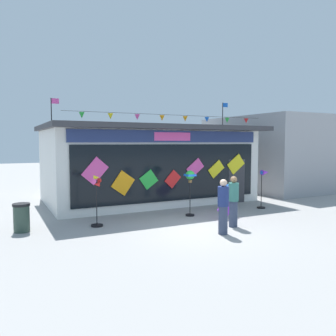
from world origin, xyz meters
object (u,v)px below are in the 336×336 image
object	(u,v)px
trash_bin	(22,217)
kite_shop_building	(148,163)
wind_spinner_center_left	(264,181)
display_kite_on_ground	(227,204)
wind_spinner_left	(190,180)
person_near_camera	(223,206)
wind_spinner_far_left	(97,196)
person_mid_plaza	(233,200)

from	to	relation	value
trash_bin	kite_shop_building	bearing A→B (deg)	32.03
wind_spinner_center_left	trash_bin	distance (m)	9.48
kite_shop_building	trash_bin	xyz separation A→B (m)	(-5.88, -3.68, -1.32)
wind_spinner_center_left	display_kite_on_ground	distance (m)	2.85
wind_spinner_left	display_kite_on_ground	size ratio (longest dim) A/B	1.75
person_near_camera	trash_bin	world-z (taller)	person_near_camera
person_near_camera	display_kite_on_ground	bearing A→B (deg)	29.86
kite_shop_building	wind_spinner_left	xyz separation A→B (m)	(-0.03, -4.05, -0.42)
wind_spinner_far_left	person_mid_plaza	bearing A→B (deg)	-26.91
kite_shop_building	trash_bin	size ratio (longest dim) A/B	10.80
kite_shop_building	trash_bin	world-z (taller)	kite_shop_building
wind_spinner_center_left	display_kite_on_ground	world-z (taller)	wind_spinner_center_left
kite_shop_building	trash_bin	distance (m)	7.07
wind_spinner_left	display_kite_on_ground	xyz separation A→B (m)	(0.97, -0.98, -0.84)
wind_spinner_far_left	trash_bin	distance (m)	2.38
wind_spinner_far_left	trash_bin	world-z (taller)	wind_spinner_far_left
wind_spinner_left	person_near_camera	size ratio (longest dim) A/B	1.03
kite_shop_building	display_kite_on_ground	bearing A→B (deg)	-79.38
kite_shop_building	person_mid_plaza	world-z (taller)	kite_shop_building
wind_spinner_far_left	wind_spinner_left	size ratio (longest dim) A/B	0.99
display_kite_on_ground	person_mid_plaza	bearing A→B (deg)	-116.81
kite_shop_building	person_near_camera	size ratio (longest dim) A/B	5.76
wind_spinner_far_left	display_kite_on_ground	bearing A→B (deg)	-11.82
person_near_camera	trash_bin	bearing A→B (deg)	129.95
kite_shop_building	person_mid_plaza	distance (m)	6.19
kite_shop_building	person_near_camera	bearing A→B (deg)	-93.75
wind_spinner_center_left	person_mid_plaza	bearing A→B (deg)	-147.56
person_near_camera	wind_spinner_center_left	bearing A→B (deg)	12.37
wind_spinner_far_left	kite_shop_building	bearing A→B (deg)	48.50
wind_spinner_center_left	person_near_camera	xyz separation A→B (m)	(-4.00, -2.62, -0.29)
person_mid_plaza	person_near_camera	bearing A→B (deg)	-150.14
kite_shop_building	wind_spinner_far_left	xyz separation A→B (m)	(-3.61, -4.08, -0.77)
wind_spinner_center_left	person_mid_plaza	xyz separation A→B (m)	(-3.17, -2.01, -0.26)
wind_spinner_center_left	wind_spinner_far_left	bearing A→B (deg)	179.84
display_kite_on_ground	kite_shop_building	bearing A→B (deg)	100.62
wind_spinner_far_left	wind_spinner_left	xyz separation A→B (m)	(3.58, 0.03, 0.35)
trash_bin	display_kite_on_ground	distance (m)	6.96
wind_spinner_far_left	person_near_camera	distance (m)	4.13
wind_spinner_far_left	person_near_camera	xyz separation A→B (m)	(3.17, -2.64, -0.15)
wind_spinner_left	wind_spinner_center_left	distance (m)	3.60
display_kite_on_ground	wind_spinner_center_left	bearing A→B (deg)	19.57
wind_spinner_far_left	trash_bin	size ratio (longest dim) A/B	1.92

